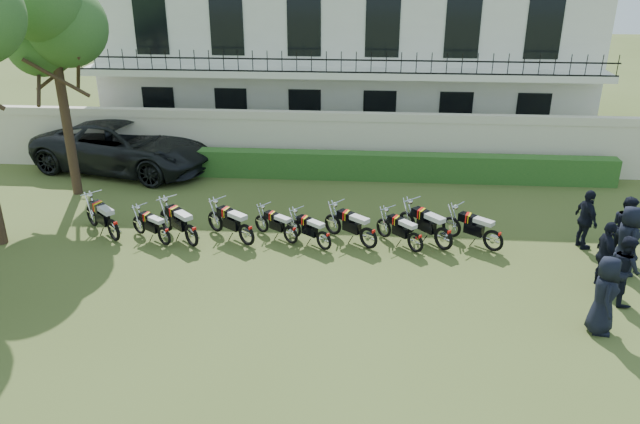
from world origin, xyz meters
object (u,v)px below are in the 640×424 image
object	(u,v)px
motorcycle_6	(369,233)
officer_0	(604,295)
officer_2	(606,255)
officer_4	(626,227)
officer_1	(624,269)
motorcycle_4	(291,230)
officer_3	(627,241)
motorcycle_1	(164,232)
motorcycle_2	(191,230)
motorcycle_3	(246,230)
motorcycle_0	(113,225)
motorcycle_9	(494,236)
officer_5	(586,220)
motorcycle_7	(416,238)
motorcycle_5	(324,236)
suv	(125,146)
tree_west_near	(51,18)
motorcycle_8	(444,233)

from	to	relation	value
motorcycle_6	officer_0	world-z (taller)	officer_0
officer_2	officer_4	world-z (taller)	officer_2
officer_1	officer_2	bearing A→B (deg)	4.45
motorcycle_4	motorcycle_6	bearing A→B (deg)	-57.51
officer_3	officer_4	size ratio (longest dim) A/B	1.07
motorcycle_1	officer_4	size ratio (longest dim) A/B	0.84
motorcycle_2	motorcycle_6	distance (m)	5.05
motorcycle_3	officer_2	bearing A→B (deg)	-62.05
motorcycle_0	officer_4	size ratio (longest dim) A/B	0.91
officer_2	officer_1	bearing A→B (deg)	-161.59
motorcycle_9	motorcycle_1	bearing A→B (deg)	130.92
officer_2	officer_5	xyz separation A→B (m)	(0.22, 2.24, -0.02)
motorcycle_0	motorcycle_7	world-z (taller)	motorcycle_0
officer_4	officer_0	bearing A→B (deg)	140.35
motorcycle_0	motorcycle_5	size ratio (longest dim) A/B	1.13
motorcycle_6	officer_5	distance (m)	6.13
officer_0	officer_3	bearing A→B (deg)	-16.10
motorcycle_7	suv	size ratio (longest dim) A/B	0.20
officer_3	officer_5	xyz separation A→B (m)	(-0.55, 1.47, -0.07)
motorcycle_1	motorcycle_5	world-z (taller)	motorcycle_5
motorcycle_2	motorcycle_5	distance (m)	3.78
suv	motorcycle_7	bearing A→B (deg)	-107.11
officer_4	officer_1	bearing A→B (deg)	145.52
motorcycle_9	officer_0	size ratio (longest dim) A/B	0.87
motorcycle_3	officer_2	xyz separation A→B (m)	(9.36, -1.62, 0.38)
motorcycle_2	motorcycle_4	size ratio (longest dim) A/B	1.10
motorcycle_2	motorcycle_3	xyz separation A→B (m)	(1.55, 0.19, -0.01)
tree_west_near	motorcycle_2	distance (m)	8.32
motorcycle_6	motorcycle_0	bearing A→B (deg)	129.79
motorcycle_7	motorcycle_9	bearing A→B (deg)	-37.55
motorcycle_4	officer_2	bearing A→B (deg)	-66.35
officer_4	officer_5	world-z (taller)	officer_4
motorcycle_0	motorcycle_5	distance (m)	6.14
motorcycle_1	officer_1	distance (m)	12.13
motorcycle_0	officer_0	size ratio (longest dim) A/B	0.87
motorcycle_1	motorcycle_8	world-z (taller)	motorcycle_8
tree_west_near	motorcycle_6	size ratio (longest dim) A/B	4.90
motorcycle_7	officer_1	xyz separation A→B (m)	(4.77, -2.23, 0.40)
motorcycle_0	motorcycle_3	world-z (taller)	motorcycle_0
motorcycle_5	officer_5	world-z (taller)	officer_5
tree_west_near	motorcycle_0	xyz separation A→B (m)	(2.71, -3.66, -5.36)
motorcycle_0	motorcycle_6	distance (m)	7.39
motorcycle_2	motorcycle_4	bearing A→B (deg)	-38.11
motorcycle_0	motorcycle_9	distance (m)	10.89
tree_west_near	motorcycle_1	distance (m)	7.90
motorcycle_2	motorcycle_7	size ratio (longest dim) A/B	1.14
motorcycle_7	motorcycle_9	world-z (taller)	motorcycle_9
motorcycle_4	motorcycle_6	distance (m)	2.25
officer_0	officer_2	distance (m)	2.16
motorcycle_2	officer_4	distance (m)	12.06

